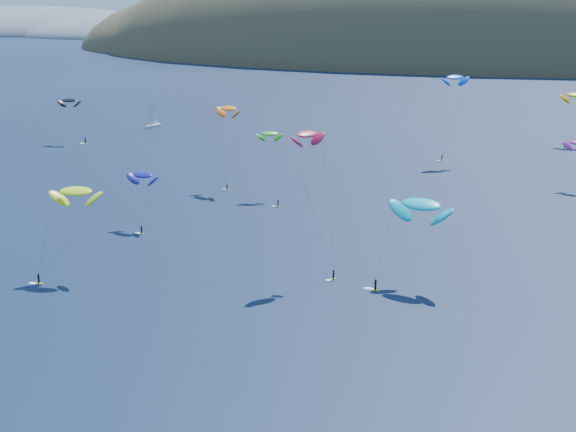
# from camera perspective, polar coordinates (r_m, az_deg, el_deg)

# --- Properties ---
(island) EXTENTS (730.00, 300.00, 210.00)m
(island) POSITION_cam_1_polar(r_m,az_deg,el_deg) (631.63, 14.81, 10.04)
(island) COLOR #3D3526
(island) RESTS_ON ground
(headland) EXTENTS (460.00, 250.00, 60.00)m
(headland) POSITION_cam_1_polar(r_m,az_deg,el_deg) (945.51, -16.82, 12.27)
(headland) COLOR slate
(headland) RESTS_ON ground
(sailboat) EXTENTS (8.72, 7.79, 10.41)m
(sailboat) POSITION_cam_1_polar(r_m,az_deg,el_deg) (309.65, -9.55, 6.44)
(sailboat) COLOR silver
(sailboat) RESTS_ON ground
(kitesurfer_1) EXTENTS (9.17, 9.69, 23.16)m
(kitesurfer_1) POSITION_cam_1_polar(r_m,az_deg,el_deg) (213.92, -4.27, 7.64)
(kitesurfer_1) COLOR #A3D617
(kitesurfer_1) RESTS_ON ground
(kitesurfer_2) EXTENTS (10.05, 11.82, 18.18)m
(kitesurfer_2) POSITION_cam_1_polar(r_m,az_deg,el_deg) (154.32, -14.87, 1.70)
(kitesurfer_2) COLOR #A3D617
(kitesurfer_2) RESTS_ON ground
(kitesurfer_3) EXTENTS (9.20, 14.04, 17.69)m
(kitesurfer_3) POSITION_cam_1_polar(r_m,az_deg,el_deg) (204.73, -1.30, 5.86)
(kitesurfer_3) COLOR #A3D617
(kitesurfer_3) RESTS_ON ground
(kitesurfer_4) EXTENTS (9.61, 8.25, 27.72)m
(kitesurfer_4) POSITION_cam_1_polar(r_m,az_deg,el_deg) (250.27, 11.79, 9.63)
(kitesurfer_4) COLOR #A3D617
(kitesurfer_4) RESTS_ON ground
(kitesurfer_5) EXTENTS (14.05, 12.47, 17.61)m
(kitesurfer_5) POSITION_cam_1_polar(r_m,az_deg,el_deg) (146.69, 9.46, 0.82)
(kitesurfer_5) COLOR #A3D617
(kitesurfer_5) RESTS_ON ground
(kitesurfer_9) EXTENTS (10.55, 10.14, 28.07)m
(kitesurfer_9) POSITION_cam_1_polar(r_m,az_deg,el_deg) (148.68, 1.38, 5.82)
(kitesurfer_9) COLOR #A3D617
(kitesurfer_9) RESTS_ON ground
(kitesurfer_10) EXTENTS (8.24, 9.61, 13.72)m
(kitesurfer_10) POSITION_cam_1_polar(r_m,az_deg,el_deg) (181.95, -10.29, 2.89)
(kitesurfer_10) COLOR #A3D617
(kitesurfer_10) RESTS_ON ground
(kitesurfer_11) EXTENTS (9.99, 12.90, 19.17)m
(kitesurfer_11) POSITION_cam_1_polar(r_m,az_deg,el_deg) (288.09, 19.79, 8.10)
(kitesurfer_11) COLOR #A3D617
(kitesurfer_11) RESTS_ON ground
(kitesurfer_12) EXTENTS (11.18, 4.94, 16.38)m
(kitesurfer_12) POSITION_cam_1_polar(r_m,az_deg,el_deg) (284.94, -15.28, 7.93)
(kitesurfer_12) COLOR #A3D617
(kitesurfer_12) RESTS_ON ground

